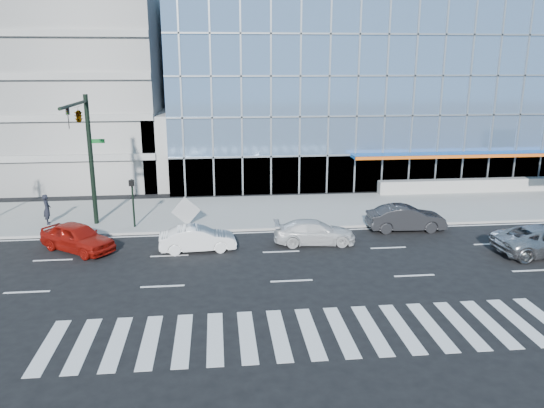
{
  "coord_description": "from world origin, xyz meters",
  "views": [
    {
      "loc": [
        -3.37,
        -26.97,
        9.96
      ],
      "look_at": [
        -0.18,
        3.0,
        1.9
      ],
      "focal_mm": 35.0,
      "sensor_mm": 36.0,
      "label": 1
    }
  ],
  "objects": [
    {
      "name": "ped_signal_post",
      "position": [
        -8.5,
        4.94,
        2.14
      ],
      "size": [
        0.3,
        0.33,
        3.0
      ],
      "color": "black",
      "rests_on": "sidewalk"
    },
    {
      "name": "parking_garage",
      "position": [
        -20.0,
        26.0,
        10.0
      ],
      "size": [
        24.0,
        24.0,
        20.0
      ],
      "primitive_type": "cube",
      "color": "gray",
      "rests_on": "ground"
    },
    {
      "name": "white_suv",
      "position": [
        2.05,
        1.18,
        0.67
      ],
      "size": [
        4.7,
        2.12,
        1.34
      ],
      "primitive_type": "imported",
      "rotation": [
        0.0,
        0.0,
        1.52
      ],
      "color": "silver",
      "rests_on": "ground"
    },
    {
      "name": "tilted_panel",
      "position": [
        -5.33,
        5.0,
        1.07
      ],
      "size": [
        1.84,
        0.1,
        1.83
      ],
      "primitive_type": "cube",
      "rotation": [
        0.0,
        0.72,
        -0.02
      ],
      "color": "#A9A9A9",
      "rests_on": "sidewalk"
    },
    {
      "name": "pedestrian",
      "position": [
        -13.98,
        6.19,
        1.1
      ],
      "size": [
        0.65,
        0.8,
        1.91
      ],
      "primitive_type": "imported",
      "rotation": [
        0.0,
        0.0,
        1.88
      ],
      "color": "black",
      "rests_on": "sidewalk"
    },
    {
      "name": "sidewalk",
      "position": [
        0.0,
        8.0,
        0.07
      ],
      "size": [
        120.0,
        8.0,
        0.15
      ],
      "primitive_type": "cube",
      "color": "gray",
      "rests_on": "ground"
    },
    {
      "name": "white_sedan",
      "position": [
        -4.51,
        0.68,
        0.68
      ],
      "size": [
        4.23,
        1.75,
        1.36
      ],
      "primitive_type": "imported",
      "rotation": [
        0.0,
        0.0,
        1.65
      ],
      "color": "white",
      "rests_on": "ground"
    },
    {
      "name": "theatre_building",
      "position": [
        14.0,
        26.0,
        7.5
      ],
      "size": [
        42.0,
        26.0,
        15.0
      ],
      "primitive_type": "cube",
      "color": "#799DCA",
      "rests_on": "ground"
    },
    {
      "name": "dark_sedan",
      "position": [
        8.05,
        3.0,
        0.77
      ],
      "size": [
        4.74,
        1.78,
        1.55
      ],
      "primitive_type": "imported",
      "rotation": [
        0.0,
        0.0,
        1.54
      ],
      "color": "black",
      "rests_on": "ground"
    },
    {
      "name": "ground",
      "position": [
        0.0,
        0.0,
        0.0
      ],
      "size": [
        160.0,
        160.0,
        0.0
      ],
      "primitive_type": "plane",
      "color": "black",
      "rests_on": "ground"
    },
    {
      "name": "red_sedan",
      "position": [
        -11.02,
        1.35,
        0.77
      ],
      "size": [
        4.73,
        4.19,
        1.55
      ],
      "primitive_type": "imported",
      "rotation": [
        0.0,
        0.0,
        0.93
      ],
      "color": "#97130B",
      "rests_on": "ground"
    },
    {
      "name": "traffic_signal",
      "position": [
        -11.0,
        4.57,
        6.16
      ],
      "size": [
        1.14,
        5.74,
        8.0
      ],
      "color": "black",
      "rests_on": "sidewalk"
    },
    {
      "name": "ramp_block",
      "position": [
        -6.0,
        18.0,
        3.0
      ],
      "size": [
        6.0,
        8.0,
        6.0
      ],
      "primitive_type": "cube",
      "color": "gray",
      "rests_on": "ground"
    }
  ]
}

